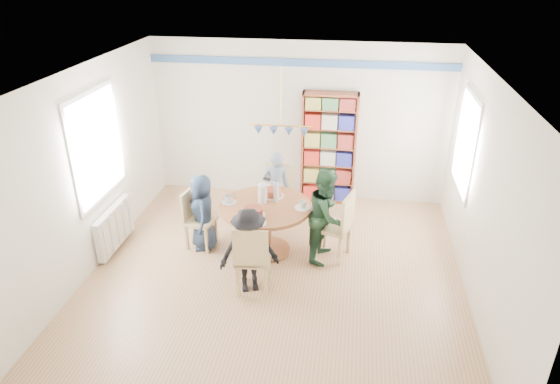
% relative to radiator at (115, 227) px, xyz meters
% --- Properties ---
extents(ground, '(5.00, 5.00, 0.00)m').
position_rel_radiator_xyz_m(ground, '(2.42, -0.30, -0.35)').
color(ground, tan).
extents(room_shell, '(5.00, 5.00, 5.00)m').
position_rel_radiator_xyz_m(room_shell, '(2.16, 0.57, 1.30)').
color(room_shell, white).
rests_on(room_shell, ground).
extents(radiator, '(0.12, 1.00, 0.60)m').
position_rel_radiator_xyz_m(radiator, '(0.00, 0.00, 0.00)').
color(radiator, silver).
rests_on(radiator, ground).
extents(dining_table, '(1.30, 1.30, 0.75)m').
position_rel_radiator_xyz_m(dining_table, '(2.18, 0.26, 0.21)').
color(dining_table, brown).
rests_on(dining_table, ground).
extents(chair_left, '(0.46, 0.46, 0.89)m').
position_rel_radiator_xyz_m(chair_left, '(1.15, 0.26, 0.14)').
color(chair_left, '#D9C085').
rests_on(chair_left, ground).
extents(chair_right, '(0.56, 0.56, 1.01)m').
position_rel_radiator_xyz_m(chair_right, '(3.23, 0.24, 0.21)').
color(chair_right, '#D9C085').
rests_on(chair_right, ground).
extents(chair_far, '(0.43, 0.43, 0.94)m').
position_rel_radiator_xyz_m(chair_far, '(2.23, 1.25, 0.17)').
color(chair_far, '#D9C085').
rests_on(chair_far, ground).
extents(chair_near, '(0.46, 0.46, 0.99)m').
position_rel_radiator_xyz_m(chair_near, '(2.19, -0.74, 0.19)').
color(chair_near, '#D9C085').
rests_on(chair_near, ground).
extents(person_left, '(0.54, 0.65, 1.15)m').
position_rel_radiator_xyz_m(person_left, '(1.26, 0.24, 0.22)').
color(person_left, '#1C293D').
rests_on(person_left, ground).
extents(person_right, '(0.62, 0.74, 1.35)m').
position_rel_radiator_xyz_m(person_right, '(3.05, 0.23, 0.32)').
color(person_right, '#1B3621').
rests_on(person_right, ground).
extents(person_far, '(0.51, 0.40, 1.21)m').
position_rel_radiator_xyz_m(person_far, '(2.19, 1.14, 0.26)').
color(person_far, gray).
rests_on(person_far, ground).
extents(person_near, '(0.85, 0.65, 1.16)m').
position_rel_radiator_xyz_m(person_near, '(2.14, -0.68, 0.23)').
color(person_near, black).
rests_on(person_near, ground).
extents(bookshelf, '(0.91, 0.27, 1.92)m').
position_rel_radiator_xyz_m(bookshelf, '(2.95, 2.04, 0.59)').
color(bookshelf, brown).
rests_on(bookshelf, ground).
extents(tableware, '(1.26, 1.26, 0.33)m').
position_rel_radiator_xyz_m(tableware, '(2.16, 0.29, 0.47)').
color(tableware, white).
rests_on(tableware, dining_table).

